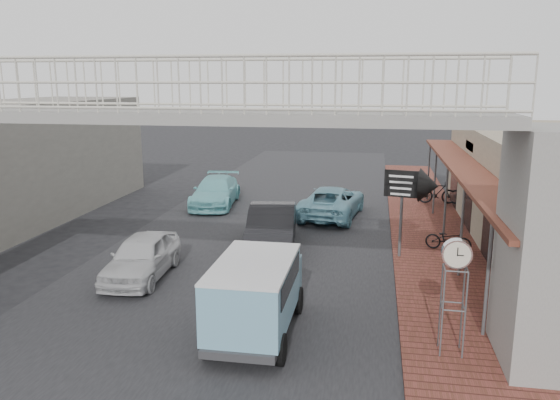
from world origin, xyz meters
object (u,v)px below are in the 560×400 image
at_px(motorcycle_near, 448,239).
at_px(angkot_far, 215,192).
at_px(dark_sedan, 272,227).
at_px(street_clock, 456,259).
at_px(angkot_curb, 332,202).
at_px(angkot_van, 256,287).
at_px(arrow_sign, 426,187).
at_px(white_hatchback, 142,257).
at_px(motorcycle_far, 437,192).

bearing_deg(motorcycle_near, angkot_far, 77.34).
relative_size(dark_sedan, street_clock, 1.82).
distance_m(dark_sedan, angkot_curb, 5.29).
relative_size(angkot_van, arrow_sign, 1.28).
relative_size(white_hatchback, motorcycle_near, 2.47).
relative_size(motorcycle_far, arrow_sign, 0.59).
height_order(street_clock, arrow_sign, arrow_sign).
distance_m(dark_sedan, motorcycle_far, 10.37).
height_order(dark_sedan, motorcycle_near, dark_sedan).
height_order(white_hatchback, dark_sedan, dark_sedan).
bearing_deg(angkot_far, arrow_sign, -42.71).
bearing_deg(motorcycle_far, street_clock, 173.21).
xyz_separation_m(dark_sedan, angkot_far, (-3.94, 6.24, -0.09)).
bearing_deg(angkot_van, dark_sedan, 97.63).
relative_size(angkot_van, street_clock, 1.51).
distance_m(motorcycle_near, street_clock, 7.75).
relative_size(angkot_van, motorcycle_far, 2.16).
bearing_deg(white_hatchback, angkot_curb, 55.99).
xyz_separation_m(white_hatchback, street_clock, (8.62, -3.45, 1.56)).
bearing_deg(street_clock, angkot_van, 177.64).
relative_size(white_hatchback, motorcycle_far, 2.16).
bearing_deg(angkot_van, angkot_curb, 85.86).
relative_size(angkot_far, motorcycle_near, 2.98).
xyz_separation_m(white_hatchback, motorcycle_far, (9.86, 11.65, -0.02)).
height_order(dark_sedan, angkot_far, dark_sedan).
bearing_deg(white_hatchback, arrow_sign, 15.81).
distance_m(white_hatchback, angkot_curb, 9.97).
bearing_deg(street_clock, motorcycle_near, 84.45).
height_order(angkot_far, street_clock, street_clock).
xyz_separation_m(motorcycle_near, arrow_sign, (-0.97, -1.11, 2.03)).
distance_m(angkot_curb, angkot_van, 11.82).
relative_size(angkot_far, angkot_van, 1.21).
relative_size(motorcycle_far, street_clock, 0.70).
height_order(angkot_van, street_clock, street_clock).
xyz_separation_m(white_hatchback, arrow_sign, (8.51, 2.95, 1.88)).
distance_m(dark_sedan, arrow_sign, 5.50).
bearing_deg(white_hatchback, motorcycle_far, 46.41).
bearing_deg(motorcycle_far, motorcycle_near, 174.95).
bearing_deg(arrow_sign, motorcycle_near, 61.17).
height_order(white_hatchback, motorcycle_far, white_hatchback).
distance_m(white_hatchback, motorcycle_near, 10.31).
bearing_deg(angkot_curb, motorcycle_near, 141.48).
xyz_separation_m(angkot_far, angkot_van, (4.86, -13.03, 0.52)).
bearing_deg(angkot_van, street_clock, -3.37).
bearing_deg(angkot_far, white_hatchback, -92.14).
relative_size(white_hatchback, street_clock, 1.51).
height_order(angkot_van, motorcycle_far, angkot_van).
bearing_deg(angkot_van, arrow_sign, 55.26).
relative_size(angkot_van, motorcycle_near, 2.47).
bearing_deg(angkot_far, angkot_van, -75.20).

